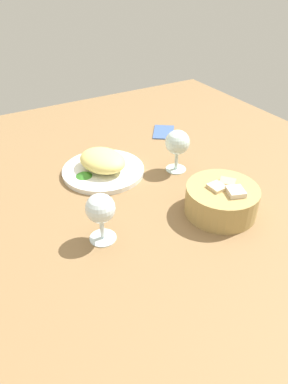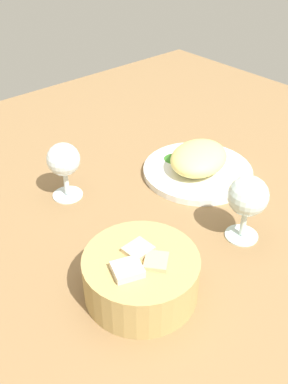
{
  "view_description": "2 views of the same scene",
  "coord_description": "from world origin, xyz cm",
  "px_view_note": "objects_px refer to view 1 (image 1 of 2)",
  "views": [
    {
      "loc": [
        69.64,
        -38.53,
        53.42
      ],
      "look_at": [
        9.97,
        -4.16,
        5.47
      ],
      "focal_mm": 32.82,
      "sensor_mm": 36.0,
      "label": 1
    },
    {
      "loc": [
        49.53,
        46.37,
        51.4
      ],
      "look_at": [
        5.5,
        -4.0,
        3.82
      ],
      "focal_mm": 40.6,
      "sensor_mm": 36.0,
      "label": 2
    }
  ],
  "objects_px": {
    "wine_glass_near": "(101,211)",
    "wine_glass_far": "(177,144)",
    "plate": "(103,171)",
    "bread_basket": "(222,200)",
    "folded_napkin": "(164,132)"
  },
  "relations": [
    {
      "from": "plate",
      "to": "wine_glass_far",
      "type": "distance_m",
      "value": 0.22
    },
    {
      "from": "wine_glass_near",
      "to": "wine_glass_far",
      "type": "height_order",
      "value": "wine_glass_far"
    },
    {
      "from": "bread_basket",
      "to": "wine_glass_far",
      "type": "distance_m",
      "value": 0.23
    },
    {
      "from": "plate",
      "to": "wine_glass_near",
      "type": "bearing_deg",
      "value": -24.76
    },
    {
      "from": "wine_glass_far",
      "to": "folded_napkin",
      "type": "relative_size",
      "value": 1.12
    },
    {
      "from": "wine_glass_near",
      "to": "wine_glass_far",
      "type": "relative_size",
      "value": 0.95
    },
    {
      "from": "plate",
      "to": "wine_glass_near",
      "type": "relative_size",
      "value": 2.0
    },
    {
      "from": "plate",
      "to": "bread_basket",
      "type": "height_order",
      "value": "bread_basket"
    },
    {
      "from": "wine_glass_far",
      "to": "plate",
      "type": "bearing_deg",
      "value": -115.21
    },
    {
      "from": "plate",
      "to": "wine_glass_near",
      "type": "distance_m",
      "value": 0.29
    },
    {
      "from": "wine_glass_near",
      "to": "bread_basket",
      "type": "bearing_deg",
      "value": 79.25
    },
    {
      "from": "plate",
      "to": "wine_glass_far",
      "type": "bearing_deg",
      "value": 64.79
    },
    {
      "from": "bread_basket",
      "to": "folded_napkin",
      "type": "xyz_separation_m",
      "value": [
        -0.45,
        0.12,
        -0.03
      ]
    },
    {
      "from": "plate",
      "to": "wine_glass_far",
      "type": "xyz_separation_m",
      "value": [
        0.09,
        0.19,
        0.08
      ]
    },
    {
      "from": "plate",
      "to": "bread_basket",
      "type": "xyz_separation_m",
      "value": [
        0.31,
        0.17,
        0.03
      ]
    }
  ]
}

